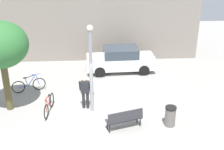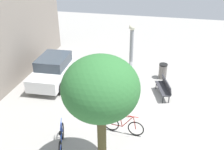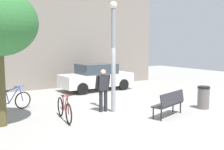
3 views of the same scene
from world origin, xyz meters
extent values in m
plane|color=gray|center=(0.00, 0.00, 0.00)|extent=(36.00, 36.00, 0.00)
cube|color=gray|center=(0.00, 8.70, 3.57)|extent=(14.84, 2.00, 7.14)
cylinder|color=gray|center=(0.18, 1.06, 1.99)|extent=(0.17, 0.17, 3.99)
sphere|color=#F2EACC|center=(0.18, 1.06, 4.11)|extent=(0.28, 0.28, 0.28)
cylinder|color=#232328|center=(-0.24, 1.32, 0.42)|extent=(0.14, 0.14, 0.85)
cylinder|color=#232328|center=(-0.04, 1.29, 0.42)|extent=(0.14, 0.14, 0.85)
cube|color=#232328|center=(-0.14, 1.30, 1.15)|extent=(0.42, 0.27, 0.60)
sphere|color=tan|center=(-0.14, 1.30, 1.56)|extent=(0.22, 0.22, 0.22)
cylinder|color=#232328|center=(-0.38, 1.38, 1.18)|extent=(0.12, 0.24, 0.55)
cylinder|color=#232328|center=(0.12, 1.32, 1.18)|extent=(0.12, 0.24, 0.55)
cube|color=#2D2D33|center=(1.57, -0.50, 0.45)|extent=(1.66, 0.89, 0.06)
cube|color=#2D2D33|center=(1.62, -0.68, 0.70)|extent=(1.57, 0.59, 0.44)
cylinder|color=black|center=(0.83, -0.56, 0.21)|extent=(0.05, 0.05, 0.42)
cylinder|color=black|center=(2.21, -0.14, 0.21)|extent=(0.05, 0.05, 0.42)
cylinder|color=black|center=(0.92, -0.87, 0.21)|extent=(0.05, 0.05, 0.42)
cylinder|color=black|center=(2.30, -0.44, 0.21)|extent=(0.05, 0.05, 0.42)
cylinder|color=brown|center=(-3.84, 1.44, 1.22)|extent=(0.32, 0.32, 2.43)
ellipsoid|color=#2E6B32|center=(-3.84, 1.44, 3.31)|extent=(2.51, 2.51, 2.13)
torus|color=black|center=(-1.93, 0.46, 0.36)|extent=(0.13, 0.71, 0.71)
torus|color=black|center=(-1.81, 1.56, 0.36)|extent=(0.13, 0.71, 0.71)
cylinder|color=red|center=(-1.89, 0.82, 0.64)|extent=(0.09, 0.50, 0.64)
cylinder|color=red|center=(-1.88, 0.87, 0.88)|extent=(0.10, 0.58, 0.18)
cylinder|color=red|center=(-1.86, 1.11, 0.57)|extent=(0.05, 0.14, 0.48)
cylinder|color=red|center=(-1.84, 1.31, 0.33)|extent=(0.09, 0.50, 0.04)
cylinder|color=red|center=(-1.92, 0.53, 0.64)|extent=(0.05, 0.17, 0.63)
cube|color=black|center=(-1.85, 1.16, 0.83)|extent=(0.10, 0.21, 0.04)
cylinder|color=red|center=(-1.92, 0.59, 0.95)|extent=(0.08, 0.44, 0.03)
torus|color=black|center=(-2.73, 3.44, 0.36)|extent=(0.69, 0.26, 0.71)
torus|color=black|center=(-3.78, 3.11, 0.36)|extent=(0.69, 0.26, 0.71)
cylinder|color=blue|center=(-3.08, 3.33, 0.64)|extent=(0.49, 0.18, 0.64)
cylinder|color=blue|center=(-3.13, 3.31, 0.88)|extent=(0.56, 0.21, 0.18)
cylinder|color=blue|center=(-3.35, 3.24, 0.57)|extent=(0.14, 0.07, 0.48)
cylinder|color=blue|center=(-3.55, 3.18, 0.33)|extent=(0.49, 0.18, 0.04)
cylinder|color=blue|center=(-2.80, 3.42, 0.64)|extent=(0.17, 0.08, 0.63)
cube|color=black|center=(-3.40, 3.23, 0.83)|extent=(0.21, 0.14, 0.04)
cylinder|color=blue|center=(-2.86, 3.40, 0.95)|extent=(0.43, 0.16, 0.03)
cube|color=silver|center=(1.96, 5.79, 0.62)|extent=(4.26, 1.86, 0.70)
cube|color=#333D47|center=(1.96, 5.79, 1.25)|extent=(2.16, 1.64, 0.60)
cylinder|color=black|center=(3.28, 6.65, 0.32)|extent=(0.65, 0.24, 0.64)
cylinder|color=black|center=(3.34, 5.05, 0.32)|extent=(0.65, 0.24, 0.64)
cylinder|color=black|center=(0.58, 6.54, 0.32)|extent=(0.65, 0.24, 0.64)
cylinder|color=black|center=(0.64, 4.94, 0.32)|extent=(0.65, 0.24, 0.64)
cylinder|color=#66605B|center=(3.63, -0.42, 0.42)|extent=(0.47, 0.47, 0.85)
cylinder|color=black|center=(3.63, -0.42, 0.89)|extent=(0.49, 0.49, 0.08)
camera|label=1|loc=(0.39, -11.48, 7.54)|focal=47.75mm
camera|label=2|loc=(-10.60, -0.40, 7.41)|focal=41.49mm
camera|label=3|loc=(-5.03, -7.34, 2.59)|focal=41.22mm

